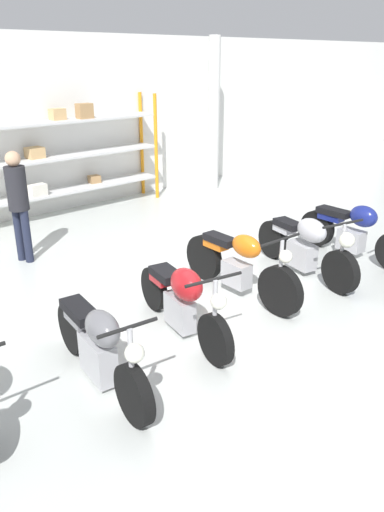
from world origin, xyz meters
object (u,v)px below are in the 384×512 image
shelving_rack (65,155)px  person_browsing (18,198)px  motorcycle_orange (239,265)px  motorcycle_silver (306,246)px  motorcycle_blue (355,231)px  motorcycle_grey (99,346)px  motorcycle_red (182,299)px

shelving_rack → person_browsing: size_ratio=2.45×
motorcycle_orange → motorcycle_silver: bearing=85.0°
motorcycle_silver → shelving_rack: bearing=-155.6°
shelving_rack → motorcycle_blue: (2.23, -5.46, -0.79)m
shelving_rack → motorcycle_grey: size_ratio=2.16×
motorcycle_grey → motorcycle_blue: size_ratio=0.96×
motorcycle_silver → motorcycle_red: bearing=-74.7°
shelving_rack → motorcycle_orange: 5.22m
motorcycle_grey → motorcycle_orange: 2.59m
motorcycle_silver → person_browsing: person_browsing is taller
motorcycle_orange → motorcycle_blue: motorcycle_orange is taller
person_browsing → motorcycle_red: bearing=77.6°
person_browsing → shelving_rack: bearing=-153.1°
motorcycle_orange → motorcycle_silver: motorcycle_orange is taller
motorcycle_red → motorcycle_grey: bearing=-70.5°
motorcycle_grey → motorcycle_silver: size_ratio=0.95×
motorcycle_grey → motorcycle_silver: 3.85m
motorcycle_red → person_browsing: person_browsing is taller
motorcycle_silver → motorcycle_blue: size_ratio=1.01×
motorcycle_red → motorcycle_silver: (2.57, 0.09, 0.00)m
shelving_rack → motorcycle_grey: (-2.78, -5.60, -0.81)m
motorcycle_orange → person_browsing: (-1.67, 3.22, 0.61)m
shelving_rack → motorcycle_red: shelving_rack is taller
motorcycle_red → motorcycle_blue: 3.75m
motorcycle_grey → motorcycle_red: (1.26, 0.18, 0.03)m
motorcycle_silver → person_browsing: bearing=-125.8°
motorcycle_grey → person_browsing: bearing=174.0°
motorcycle_grey → motorcycle_silver: (3.84, 0.27, 0.03)m
motorcycle_blue → motorcycle_silver: bearing=-94.4°
motorcycle_red → person_browsing: bearing=-162.2°
motorcycle_grey → person_browsing: size_ratio=1.13×
shelving_rack → person_browsing: 2.72m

